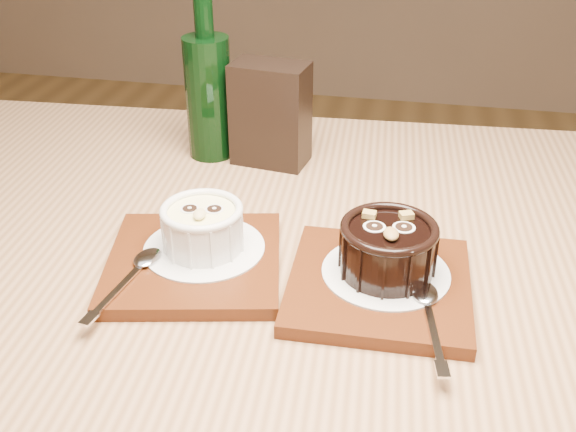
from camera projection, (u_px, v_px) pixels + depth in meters
name	position (u px, v px, depth m)	size (l,w,h in m)	color
table	(293.00, 319.00, 0.79)	(1.24, 0.87, 0.75)	brown
tray_left	(194.00, 262.00, 0.71)	(0.18, 0.18, 0.01)	#54250E
doily_left	(204.00, 248.00, 0.72)	(0.13, 0.13, 0.00)	white
ramekin_white	(203.00, 225.00, 0.71)	(0.09, 0.09, 0.05)	white
spoon_left	(130.00, 276.00, 0.67)	(0.03, 0.13, 0.01)	silver
tray_right	(379.00, 285.00, 0.68)	(0.18, 0.18, 0.01)	#54250E
doily_right	(386.00, 272.00, 0.68)	(0.13, 0.13, 0.00)	white
ramekin_dark	(388.00, 246.00, 0.67)	(0.10, 0.10, 0.06)	black
spoon_right	(430.00, 315.00, 0.62)	(0.03, 0.13, 0.01)	silver
condiment_stand	(271.00, 114.00, 0.91)	(0.10, 0.06, 0.14)	black
green_bottle	(208.00, 93.00, 0.92)	(0.06, 0.06, 0.24)	black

